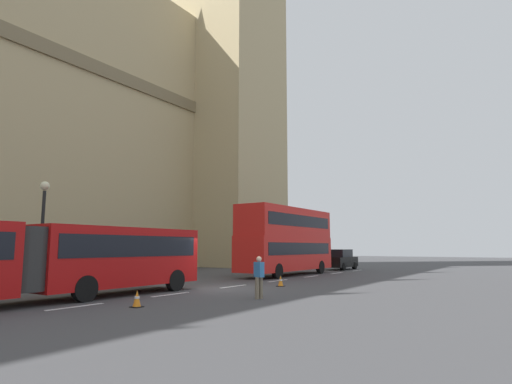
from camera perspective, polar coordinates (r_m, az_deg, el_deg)
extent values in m
plane|color=#424244|center=(21.80, -5.21, -12.81)|extent=(160.00, 160.00, 0.00)
cube|color=silver|center=(16.45, -23.11, -14.01)|extent=(2.20, 0.16, 0.01)
cube|color=silver|center=(19.38, -11.40, -13.36)|extent=(2.20, 0.16, 0.01)
cube|color=silver|center=(22.87, -3.05, -12.56)|extent=(2.20, 0.16, 0.01)
cube|color=silver|center=(26.69, 2.96, -11.82)|extent=(2.20, 0.16, 0.01)
cube|color=silver|center=(30.73, 7.41, -11.19)|extent=(2.20, 0.16, 0.01)
cube|color=silver|center=(34.91, 10.79, -10.67)|extent=(2.20, 0.16, 0.01)
cube|color=silver|center=(39.19, 13.44, -10.23)|extent=(2.20, 0.16, 0.01)
cube|color=tan|center=(55.83, -3.52, 21.61)|extent=(10.08, 10.08, 58.28)
cube|color=#B20F0F|center=(19.88, -18.15, -8.23)|extent=(7.78, 2.50, 2.50)
cube|color=black|center=(19.87, -18.10, -6.94)|extent=(7.16, 2.54, 0.90)
cylinder|color=#2D2D2D|center=(17.50, -29.44, -7.81)|extent=(2.38, 2.38, 2.25)
cylinder|color=black|center=(20.77, -10.81, -11.59)|extent=(1.00, 0.30, 1.00)
cylinder|color=black|center=(17.64, -22.05, -11.96)|extent=(1.00, 0.30, 1.00)
cube|color=red|center=(31.73, 4.20, -8.23)|extent=(10.33, 2.50, 2.40)
cube|color=black|center=(31.73, 4.19, -7.60)|extent=(9.30, 2.54, 0.84)
cube|color=red|center=(31.78, 4.16, -4.17)|extent=(10.13, 2.50, 2.10)
cube|color=black|center=(31.78, 4.16, -3.99)|extent=(9.30, 2.54, 0.84)
cylinder|color=black|center=(34.19, 8.64, -9.95)|extent=(1.00, 0.30, 1.00)
cylinder|color=black|center=(28.34, 2.91, -10.56)|extent=(1.00, 0.30, 1.00)
cube|color=black|center=(40.50, 11.29, -9.20)|extent=(4.40, 1.80, 0.90)
cube|color=black|center=(40.30, 11.15, -8.08)|extent=(2.46, 1.66, 0.70)
cylinder|color=black|center=(41.53, 13.09, -9.63)|extent=(0.64, 0.30, 0.64)
cylinder|color=black|center=(38.91, 11.62, -9.83)|extent=(0.64, 0.30, 0.64)
cube|color=black|center=(15.66, -15.75, -14.65)|extent=(0.36, 0.36, 0.03)
cone|color=orange|center=(15.62, -15.71, -13.59)|extent=(0.28, 0.28, 0.55)
cylinder|color=white|center=(15.62, -15.71, -13.49)|extent=(0.17, 0.17, 0.08)
cube|color=black|center=(22.92, 3.34, -12.52)|extent=(0.36, 0.36, 0.03)
cone|color=orange|center=(22.90, 3.33, -11.80)|extent=(0.28, 0.28, 0.55)
cylinder|color=white|center=(22.90, 3.33, -11.73)|extent=(0.17, 0.17, 0.08)
cylinder|color=black|center=(23.16, -27.23, -11.34)|extent=(0.32, 0.32, 0.30)
cylinder|color=black|center=(23.09, -26.90, -5.78)|extent=(0.16, 0.16, 4.80)
sphere|color=beige|center=(23.28, -26.52, 0.75)|extent=(0.44, 0.44, 0.44)
cylinder|color=#726651|center=(17.37, 0.15, -12.80)|extent=(0.16, 0.16, 0.86)
cylinder|color=#726651|center=(17.50, 0.66, -12.76)|extent=(0.16, 0.16, 0.86)
cube|color=#3372B2|center=(17.38, 0.40, -10.38)|extent=(0.35, 0.45, 0.60)
sphere|color=beige|center=(17.37, 0.40, -9.00)|extent=(0.22, 0.22, 0.22)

